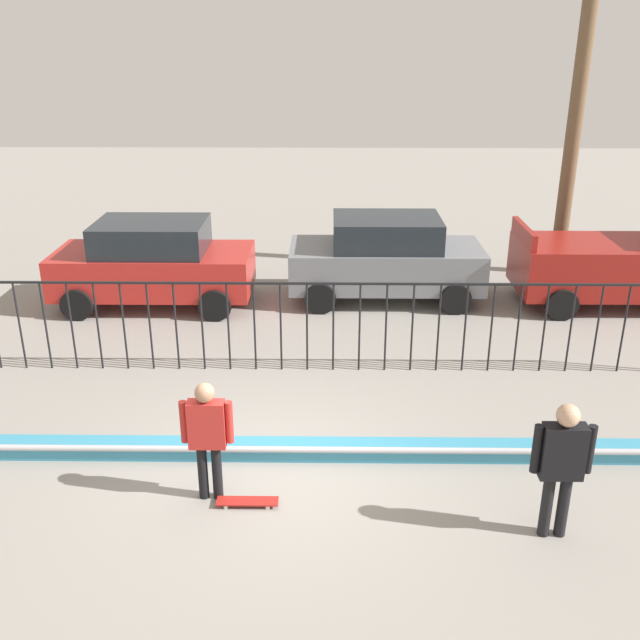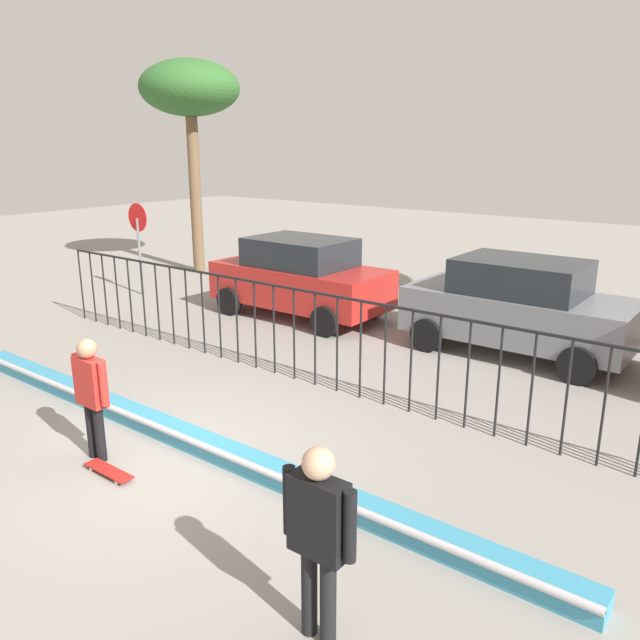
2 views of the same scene
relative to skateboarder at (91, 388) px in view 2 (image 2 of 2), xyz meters
name	(u,v)px [view 2 (image 2 of 2)]	position (x,y,z in m)	size (l,w,h in m)	color
ground_plane	(165,457)	(0.69, 0.56, -1.00)	(60.00, 60.00, 0.00)	gray
bowl_coping_ledge	(188,438)	(0.69, 0.97, -0.88)	(11.00, 0.40, 0.27)	teal
perimeter_fence	(315,328)	(0.69, 3.85, 0.04)	(14.04, 0.04, 1.67)	black
skateboarder	(91,388)	(0.00, 0.00, 0.00)	(0.68, 0.25, 1.67)	black
skateboard	(109,471)	(0.49, -0.18, -0.94)	(0.80, 0.20, 0.07)	#A51E19
camera_operator	(319,528)	(4.26, -0.70, 0.07)	(0.72, 0.27, 1.79)	black
parked_car_red	(300,277)	(-2.33, 7.16, -0.03)	(4.30, 2.12, 1.90)	#B2231E
parked_car_gray	(518,306)	(2.82, 7.61, -0.03)	(4.30, 2.12, 1.90)	slate
stop_sign	(139,236)	(-7.23, 6.25, 0.61)	(0.76, 0.07, 2.50)	slate
palm_tree_short	(190,92)	(-8.42, 9.40, 4.52)	(3.04, 3.04, 6.48)	brown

